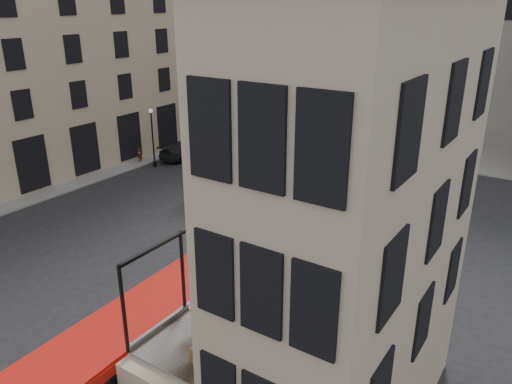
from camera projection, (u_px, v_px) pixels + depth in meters
The scene contains 31 objects.
ground at pixel (144, 334), 22.75m from camera, with size 140.00×140.00×0.00m, color black.
host_building_main at pixel (362, 233), 14.78m from camera, with size 7.26×11.40×15.10m.
host_frontage at pixel (263, 345), 18.56m from camera, with size 3.00×11.00×4.50m, color tan.
cafe_floor at pixel (264, 291), 17.73m from camera, with size 3.00×10.00×0.10m, color slate.
building_left at pixel (86, 31), 48.14m from camera, with size 14.60×50.60×22.00m.
gateway at pixel (403, 43), 59.15m from camera, with size 35.00×10.60×18.00m.
pavement_far at pixel (355, 137), 55.29m from camera, with size 40.00×12.00×0.12m, color slate.
pavement_left at pixel (64, 174), 43.44m from camera, with size 8.00×48.00×0.12m, color slate.
traffic_light_near at pixel (267, 199), 31.69m from camera, with size 0.16×0.20×3.80m.
traffic_light_far at pixel (236, 122), 51.36m from camera, with size 0.16×0.20×3.80m.
street_lamp_a at pixel (153, 141), 44.66m from camera, with size 0.36×0.36×5.33m.
street_lamp_b at pixel (341, 123), 51.35m from camera, with size 0.36×0.36×5.33m.
bus_near at pixel (118, 376), 16.70m from camera, with size 2.90×11.07×4.39m.
bus_far at pixel (259, 134), 45.41m from camera, with size 4.26×12.60×4.93m.
car_a at pixel (285, 170), 42.20m from camera, with size 1.76×4.38×1.49m, color #93949A.
car_b at pixel (368, 159), 45.00m from camera, with size 1.62×4.64×1.53m, color #A02609.
car_c at pixel (184, 150), 47.82m from camera, with size 2.26×5.55×1.61m, color black.
bicycle at pixel (207, 199), 36.85m from camera, with size 0.65×1.86×0.98m, color gray.
cyclist at pixel (285, 200), 35.86m from camera, with size 0.59×0.39×1.62m, color #B3F019.
pedestrian_a at pixel (232, 137), 51.62m from camera, with size 0.95×0.74×1.96m, color gray.
pedestrian_b at pixel (309, 136), 52.07m from camera, with size 1.18×0.68×1.82m, color gray.
pedestrian_c at pixel (416, 144), 49.25m from camera, with size 1.10×0.46×1.88m, color gray.
pedestrian_d at pixel (455, 145), 49.12m from camera, with size 0.89×0.58×1.81m, color gray.
pedestrian_e at pixel (139, 154), 46.33m from camera, with size 0.62×0.40×1.69m, color gray.
cafe_table_near at pixel (198, 313), 15.63m from camera, with size 0.58×0.58×0.72m.
cafe_table_mid at pixel (250, 262), 18.56m from camera, with size 0.65×0.65×0.82m.
cafe_table_far at pixel (298, 233), 20.96m from camera, with size 0.57×0.57×0.71m.
cafe_chair_a at pixel (200, 354), 14.12m from camera, with size 0.46×0.46×0.88m.
cafe_chair_b at pixel (277, 301), 16.64m from camera, with size 0.46×0.46×0.79m.
cafe_chair_c at pixel (299, 280), 17.91m from camera, with size 0.49×0.49×0.82m.
cafe_chair_d at pixel (325, 265), 18.97m from camera, with size 0.37×0.37×0.75m.
Camera 1 is at (14.76, -12.84, 14.25)m, focal length 35.00 mm.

